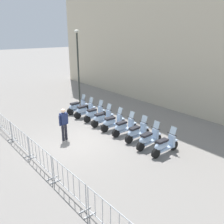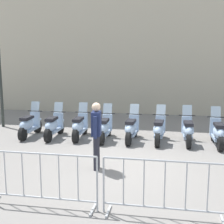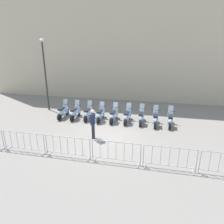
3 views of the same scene
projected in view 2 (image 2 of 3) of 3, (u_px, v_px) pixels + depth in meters
name	position (u px, v px, depth m)	size (l,w,h in m)	color
ground_plane	(121.00, 166.00, 7.85)	(120.00, 120.00, 0.00)	gray
motorcycle_0	(29.00, 125.00, 10.83)	(0.62, 1.72, 1.24)	black
motorcycle_1	(54.00, 126.00, 10.66)	(0.63, 1.72, 1.24)	black
motorcycle_2	(80.00, 126.00, 10.58)	(0.65, 1.72, 1.24)	black
motorcycle_3	(105.00, 128.00, 10.33)	(0.63, 1.72, 1.24)	black
motorcycle_4	(131.00, 129.00, 10.19)	(0.56, 1.73, 1.24)	black
motorcycle_5	(159.00, 130.00, 10.06)	(0.56, 1.73, 1.24)	black
motorcycle_6	(188.00, 131.00, 9.93)	(0.63, 1.72, 1.24)	black
motorcycle_7	(218.00, 133.00, 9.63)	(0.63, 1.72, 1.24)	black
barrier_segment_2	(41.00, 180.00, 5.61)	(2.20, 0.73, 1.07)	#B2B5B7
barrier_segment_3	(165.00, 190.00, 5.20)	(2.20, 0.73, 1.07)	#B2B5B7
officer_near_row_end	(96.00, 132.00, 7.50)	(0.30, 0.54, 1.73)	#23232D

